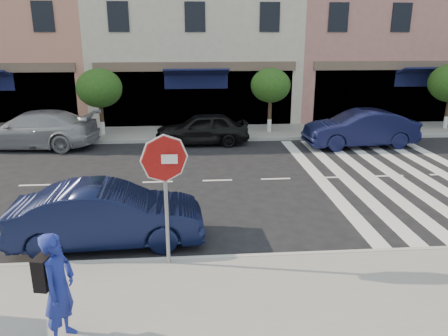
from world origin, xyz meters
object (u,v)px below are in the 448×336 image
Objects in this scene: stop_sign at (165,173)px; car_far_mid at (202,129)px; photographer at (59,288)px; car_near_mid at (108,215)px; car_far_left at (33,129)px; car_far_right at (360,129)px.

car_far_mid is at bearing 86.35° from stop_sign.
car_near_mid is (0.10, 3.56, -0.34)m from photographer.
car_far_left is 1.13× the size of car_far_right.
car_near_mid is 1.07× the size of car_far_mid.
car_far_mid is (7.27, 0.00, -0.09)m from car_far_left.
photographer is 13.30m from car_far_mid.
car_far_left is at bearing -98.06° from car_far_right.
photographer reaches higher than car_near_mid.
car_far_right is (6.83, -0.98, 0.09)m from car_far_mid.
photographer is (-1.54, -2.25, -1.08)m from stop_sign.
car_far_mid is at bearing 96.91° from car_far_left.
car_far_left is 7.27m from car_far_mid.
car_far_left is at bearing 121.89° from stop_sign.
stop_sign is 0.58× the size of car_far_right.
car_far_left is (-4.66, 13.03, -0.27)m from photographer.
car_far_left is 14.14m from car_far_right.
car_far_left is (-6.20, 10.79, -1.36)m from stop_sign.
stop_sign is 10.94m from car_far_mid.
car_far_right reaches higher than car_near_mid.
car_far_right is at bearing 81.54° from car_far_mid.
car_far_right reaches higher than car_far_left.
stop_sign is at bearing -135.38° from car_near_mid.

